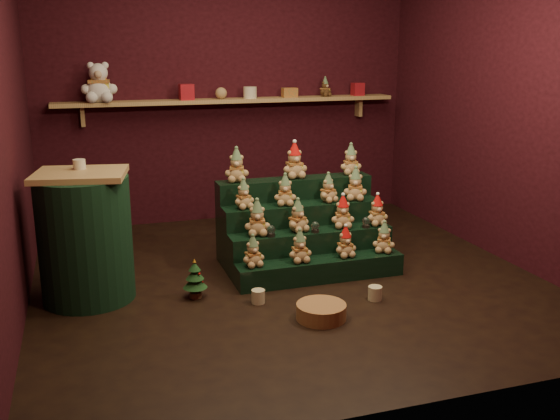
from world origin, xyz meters
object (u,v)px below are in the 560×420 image
object	(u,v)px
riser_tier_front	(320,270)
side_table	(85,237)
snow_globe_c	(366,222)
snow_globe_a	(271,231)
mug_left	(258,296)
wicker_basket	(321,311)
brown_bear	(325,87)
snow_globe_b	(315,227)
mini_christmas_tree	(195,279)
mug_right	(375,293)
white_bear	(99,77)

from	to	relation	value
riser_tier_front	side_table	bearing A→B (deg)	174.19
snow_globe_c	side_table	bearing A→B (deg)	179.41
riser_tier_front	snow_globe_a	xyz separation A→B (m)	(-0.37, 0.16, 0.32)
riser_tier_front	snow_globe_a	bearing A→B (deg)	156.65
mug_left	wicker_basket	distance (m)	0.53
side_table	brown_bear	distance (m)	3.29
wicker_basket	snow_globe_b	bearing A→B (deg)	72.07
snow_globe_b	side_table	distance (m)	1.82
mini_christmas_tree	mug_right	xyz separation A→B (m)	(1.28, -0.45, -0.10)
mini_christmas_tree	mug_right	bearing A→B (deg)	-19.50
mug_right	white_bear	distance (m)	3.42
mini_christmas_tree	mug_left	xyz separation A→B (m)	(0.43, -0.24, -0.10)
snow_globe_c	mug_left	bearing A→B (deg)	-157.22
side_table	mini_christmas_tree	size ratio (longest dim) A/B	3.13
snow_globe_b	snow_globe_a	bearing A→B (deg)	180.00
snow_globe_b	white_bear	xyz separation A→B (m)	(-1.58, 1.81, 1.16)
wicker_basket	white_bear	distance (m)	3.33
snow_globe_b	mug_left	distance (m)	0.85
wicker_basket	mini_christmas_tree	bearing A→B (deg)	140.04
riser_tier_front	white_bear	world-z (taller)	white_bear
snow_globe_a	riser_tier_front	bearing A→B (deg)	-23.35
snow_globe_a	mini_christmas_tree	world-z (taller)	snow_globe_a
mug_left	mug_right	size ratio (longest dim) A/B	0.96
white_bear	mug_left	bearing A→B (deg)	-61.51
snow_globe_a	mug_right	size ratio (longest dim) A/B	0.90
side_table	wicker_basket	distance (m)	1.82
wicker_basket	brown_bear	distance (m)	3.18
snow_globe_b	side_table	xyz separation A→B (m)	(-1.82, 0.02, 0.08)
snow_globe_b	wicker_basket	xyz separation A→B (m)	(-0.28, -0.86, -0.35)
mini_christmas_tree	brown_bear	world-z (taller)	brown_bear
snow_globe_a	white_bear	xyz separation A→B (m)	(-1.20, 1.81, 1.15)
side_table	brown_bear	bearing A→B (deg)	44.85
side_table	brown_bear	size ratio (longest dim) A/B	4.81
mug_left	snow_globe_b	bearing A→B (deg)	36.19
mug_right	wicker_basket	size ratio (longest dim) A/B	0.30
snow_globe_c	side_table	size ratio (longest dim) A/B	0.10
snow_globe_a	side_table	world-z (taller)	side_table
riser_tier_front	mug_left	xyz separation A→B (m)	(-0.61, -0.30, -0.04)
snow_globe_a	white_bear	distance (m)	2.46
mug_left	white_bear	bearing A→B (deg)	112.95
wicker_basket	white_bear	size ratio (longest dim) A/B	0.73
mini_christmas_tree	mug_left	bearing A→B (deg)	-29.36
snow_globe_c	brown_bear	xyz separation A→B (m)	(0.33, 1.81, 1.01)
riser_tier_front	snow_globe_a	distance (m)	0.51
side_table	mug_right	xyz separation A→B (m)	(2.05, -0.69, -0.43)
brown_bear	snow_globe_c	bearing A→B (deg)	-124.15
mug_left	brown_bear	world-z (taller)	brown_bear
snow_globe_c	white_bear	world-z (taller)	white_bear
mini_christmas_tree	mug_left	world-z (taller)	mini_christmas_tree
snow_globe_b	side_table	world-z (taller)	side_table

